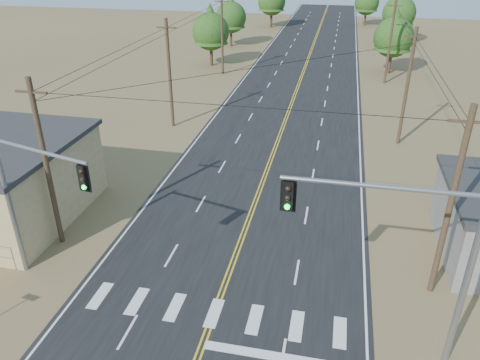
# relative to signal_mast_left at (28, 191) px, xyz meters

# --- Properties ---
(road) EXTENTS (15.00, 200.00, 0.02)m
(road) POSITION_rel_signal_mast_left_xyz_m (9.33, 21.31, -5.32)
(road) COLOR black
(road) RESTS_ON ground
(utility_pole_left_near) EXTENTS (1.80, 0.30, 10.00)m
(utility_pole_left_near) POSITION_rel_signal_mast_left_xyz_m (-1.17, 3.31, -0.21)
(utility_pole_left_near) COLOR #4C3826
(utility_pole_left_near) RESTS_ON ground
(utility_pole_left_mid) EXTENTS (1.80, 0.30, 10.00)m
(utility_pole_left_mid) POSITION_rel_signal_mast_left_xyz_m (-1.17, 23.31, -0.21)
(utility_pole_left_mid) COLOR #4C3826
(utility_pole_left_mid) RESTS_ON ground
(utility_pole_left_far) EXTENTS (1.80, 0.30, 10.00)m
(utility_pole_left_far) POSITION_rel_signal_mast_left_xyz_m (-1.17, 43.31, -0.21)
(utility_pole_left_far) COLOR #4C3826
(utility_pole_left_far) RESTS_ON ground
(utility_pole_right_near) EXTENTS (1.80, 0.30, 10.00)m
(utility_pole_right_near) POSITION_rel_signal_mast_left_xyz_m (19.83, 3.31, -0.21)
(utility_pole_right_near) COLOR #4C3826
(utility_pole_right_near) RESTS_ON ground
(utility_pole_right_mid) EXTENTS (1.80, 0.30, 10.00)m
(utility_pole_right_mid) POSITION_rel_signal_mast_left_xyz_m (19.83, 23.31, -0.21)
(utility_pole_right_mid) COLOR #4C3826
(utility_pole_right_mid) RESTS_ON ground
(utility_pole_right_far) EXTENTS (1.80, 0.30, 10.00)m
(utility_pole_right_far) POSITION_rel_signal_mast_left_xyz_m (19.83, 43.31, -0.21)
(utility_pole_right_far) COLOR #4C3826
(utility_pole_right_far) RESTS_ON ground
(signal_mast_left) EXTENTS (5.91, 1.94, 7.93)m
(signal_mast_left) POSITION_rel_signal_mast_left_xyz_m (0.00, 0.00, 0.00)
(signal_mast_left) COLOR gray
(signal_mast_left) RESTS_ON ground
(signal_mast_right) EXTENTS (7.57, 0.50, 8.33)m
(signal_mast_right) POSITION_rel_signal_mast_left_xyz_m (17.56, -1.39, 0.36)
(signal_mast_right) COLOR gray
(signal_mast_right) RESTS_ON ground
(tree_left_near) EXTENTS (5.13, 5.13, 8.56)m
(tree_left_near) POSITION_rel_signal_mast_left_xyz_m (-3.90, 47.66, -0.09)
(tree_left_near) COLOR #3F2D1E
(tree_left_near) RESTS_ON ground
(tree_left_mid) EXTENTS (5.06, 5.06, 8.43)m
(tree_left_mid) POSITION_rel_signal_mast_left_xyz_m (-4.26, 61.60, -0.17)
(tree_left_mid) COLOR #3F2D1E
(tree_left_mid) RESTS_ON ground
(tree_right_near) EXTENTS (5.14, 5.14, 8.57)m
(tree_right_near) POSITION_rel_signal_mast_left_xyz_m (20.66, 48.44, -0.08)
(tree_right_near) COLOR #3F2D1E
(tree_right_near) RESTS_ON ground
(tree_right_mid) EXTENTS (5.51, 5.51, 9.18)m
(tree_right_mid) POSITION_rel_signal_mast_left_xyz_m (23.05, 69.32, 0.29)
(tree_right_mid) COLOR #3F2D1E
(tree_right_mid) RESTS_ON ground
(tree_right_far) EXTENTS (4.90, 4.90, 8.16)m
(tree_right_far) POSITION_rel_signal_mast_left_xyz_m (18.33, 88.06, -0.33)
(tree_right_far) COLOR #3F2D1E
(tree_right_far) RESTS_ON ground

